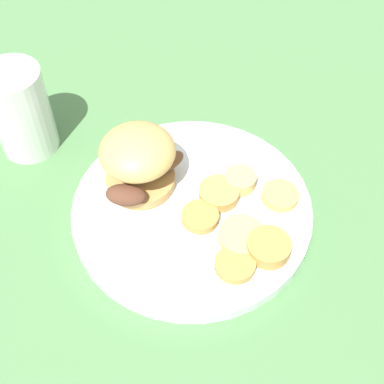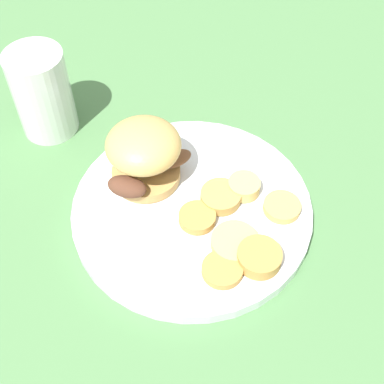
% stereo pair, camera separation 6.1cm
% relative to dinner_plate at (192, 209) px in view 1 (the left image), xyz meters
% --- Properties ---
extents(ground_plane, '(4.00, 4.00, 0.00)m').
position_rel_dinner_plate_xyz_m(ground_plane, '(0.00, 0.00, -0.01)').
color(ground_plane, '#4C7A47').
extents(dinner_plate, '(0.28, 0.28, 0.02)m').
position_rel_dinner_plate_xyz_m(dinner_plate, '(0.00, 0.00, 0.00)').
color(dinner_plate, white).
rests_on(dinner_plate, ground_plane).
extents(sandwich, '(0.11, 0.09, 0.08)m').
position_rel_dinner_plate_xyz_m(sandwich, '(0.00, -0.07, 0.05)').
color(sandwich, tan).
rests_on(sandwich, dinner_plate).
extents(potato_round_0, '(0.05, 0.05, 0.01)m').
position_rel_dinner_plate_xyz_m(potato_round_0, '(0.01, 0.07, 0.01)').
color(potato_round_0, '#DBB766').
rests_on(potato_round_0, dinner_plate).
extents(potato_round_1, '(0.05, 0.05, 0.02)m').
position_rel_dinner_plate_xyz_m(potato_round_1, '(0.02, 0.10, 0.02)').
color(potato_round_1, '#BC8942').
rests_on(potato_round_1, dinner_plate).
extents(potato_round_2, '(0.04, 0.04, 0.01)m').
position_rel_dinner_plate_xyz_m(potato_round_2, '(0.05, 0.08, 0.01)').
color(potato_round_2, '#BC8942').
rests_on(potato_round_2, dinner_plate).
extents(potato_round_3, '(0.04, 0.04, 0.01)m').
position_rel_dinner_plate_xyz_m(potato_round_3, '(-0.06, 0.09, 0.01)').
color(potato_round_3, tan).
rests_on(potato_round_3, dinner_plate).
extents(potato_round_4, '(0.05, 0.05, 0.01)m').
position_rel_dinner_plate_xyz_m(potato_round_4, '(-0.03, 0.02, 0.01)').
color(potato_round_4, tan).
rests_on(potato_round_4, dinner_plate).
extents(potato_round_5, '(0.04, 0.04, 0.02)m').
position_rel_dinner_plate_xyz_m(potato_round_5, '(-0.05, 0.04, 0.02)').
color(potato_round_5, '#DBB766').
rests_on(potato_round_5, dinner_plate).
extents(potato_round_6, '(0.04, 0.04, 0.01)m').
position_rel_dinner_plate_xyz_m(potato_round_6, '(0.01, 0.02, 0.01)').
color(potato_round_6, '#BC8942').
rests_on(potato_round_6, dinner_plate).
extents(drinking_glass, '(0.08, 0.08, 0.12)m').
position_rel_dinner_plate_xyz_m(drinking_glass, '(-0.00, -0.25, 0.05)').
color(drinking_glass, silver).
rests_on(drinking_glass, ground_plane).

